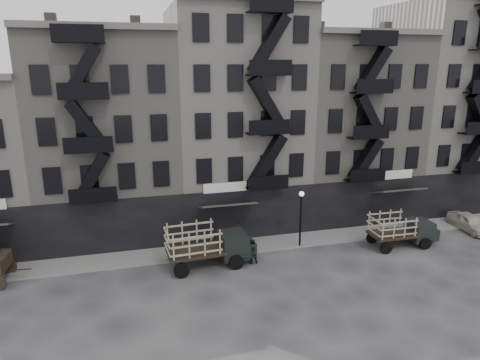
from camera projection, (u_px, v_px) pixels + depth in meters
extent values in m
plane|color=#38383A|center=(272.00, 268.00, 28.01)|extent=(140.00, 140.00, 0.00)
cube|color=slate|center=(256.00, 244.00, 31.48)|extent=(55.00, 2.50, 0.15)
cube|color=gray|center=(109.00, 137.00, 32.85)|extent=(10.00, 10.00, 15.00)
cube|color=black|center=(113.00, 227.00, 29.71)|extent=(10.00, 0.35, 4.00)
cube|color=#595651|center=(96.00, 25.00, 25.99)|extent=(10.00, 0.50, 0.40)
cube|color=#4C4744|center=(54.00, 24.00, 29.94)|extent=(0.70, 0.70, 1.20)
cube|color=#4C4744|center=(135.00, 26.00, 31.30)|extent=(0.70, 0.70, 1.20)
cube|color=#B0ACA2|center=(234.00, 119.00, 35.05)|extent=(10.00, 10.00, 17.00)
cube|color=black|center=(251.00, 214.00, 32.18)|extent=(10.00, 0.35, 4.00)
cube|color=#4C4744|center=(265.00, 1.00, 33.23)|extent=(0.70, 0.70, 1.20)
cube|color=gray|center=(344.00, 127.00, 37.79)|extent=(10.00, 10.00, 15.00)
cube|color=black|center=(369.00, 203.00, 34.65)|extent=(10.00, 0.35, 4.00)
cube|color=#595651|center=(385.00, 31.00, 30.93)|extent=(10.00, 0.50, 0.40)
cube|color=#4C4744|center=(317.00, 30.00, 34.88)|extent=(0.70, 0.70, 1.20)
cube|color=#4C4744|center=(377.00, 31.00, 36.24)|extent=(0.70, 0.70, 1.20)
cube|color=#B0ACA2|center=(442.00, 107.00, 39.86)|extent=(10.00, 10.00, 18.00)
cube|color=black|center=(472.00, 194.00, 37.12)|extent=(10.00, 0.35, 4.00)
cylinder|color=black|center=(300.00, 222.00, 30.64)|extent=(0.14, 0.14, 4.00)
sphere|color=silver|center=(302.00, 194.00, 30.08)|extent=(0.36, 0.36, 0.36)
cylinder|color=black|center=(8.00, 267.00, 27.04)|extent=(1.12, 0.20, 1.12)
cube|color=black|center=(3.00, 261.00, 25.88)|extent=(0.64, 1.66, 0.81)
cube|color=black|center=(196.00, 251.00, 27.85)|extent=(3.86, 2.44, 0.20)
cube|color=black|center=(233.00, 245.00, 28.60)|extent=(1.88, 2.09, 1.64)
cube|color=black|center=(247.00, 247.00, 29.00)|extent=(0.98, 1.70, 0.99)
cylinder|color=black|center=(236.00, 262.00, 27.77)|extent=(1.00, 0.31, 0.99)
cylinder|color=black|center=(227.00, 249.00, 29.78)|extent=(1.00, 0.31, 0.99)
cylinder|color=black|center=(181.00, 271.00, 26.66)|extent=(1.00, 0.31, 0.99)
cylinder|color=black|center=(175.00, 256.00, 28.66)|extent=(1.00, 0.31, 0.99)
cube|color=black|center=(393.00, 234.00, 31.01)|extent=(3.28, 1.98, 0.17)
cube|color=black|center=(419.00, 230.00, 31.48)|extent=(1.56, 1.75, 1.43)
cube|color=black|center=(429.00, 233.00, 31.75)|extent=(0.80, 1.45, 0.86)
cylinder|color=black|center=(425.00, 244.00, 30.75)|extent=(0.86, 0.23, 0.86)
cylinder|color=black|center=(409.00, 234.00, 32.53)|extent=(0.86, 0.23, 0.86)
cylinder|color=black|center=(386.00, 248.00, 30.04)|extent=(0.86, 0.23, 0.86)
cylinder|color=black|center=(372.00, 238.00, 31.82)|extent=(0.86, 0.23, 0.86)
imported|color=#BAB6A7|center=(470.00, 222.00, 34.17)|extent=(1.76, 4.07, 1.37)
imported|color=black|center=(252.00, 252.00, 28.53)|extent=(0.82, 0.64, 1.68)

